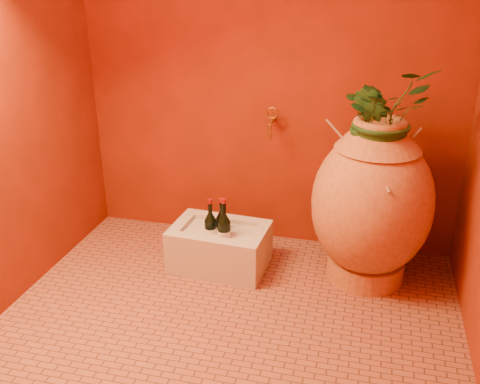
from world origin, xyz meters
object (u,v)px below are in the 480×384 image
(wine_bottle_a, at_px, (224,233))
(wine_bottle_b, at_px, (222,227))
(stone_basin, at_px, (220,248))
(amphora, at_px, (372,203))
(wine_bottle_c, at_px, (211,230))
(wall_tap, at_px, (272,121))

(wine_bottle_a, relative_size, wine_bottle_b, 1.13)
(wine_bottle_a, bearing_deg, stone_basin, 127.35)
(wine_bottle_a, xyz_separation_m, wine_bottle_b, (-0.04, 0.09, -0.01))
(stone_basin, bearing_deg, wine_bottle_b, 74.63)
(amphora, distance_m, wine_bottle_c, 1.00)
(stone_basin, distance_m, wine_bottle_a, 0.17)
(wine_bottle_c, bearing_deg, wall_tap, 55.26)
(wine_bottle_c, bearing_deg, stone_basin, 32.36)
(wine_bottle_a, xyz_separation_m, wall_tap, (0.20, 0.45, 0.60))
(amphora, height_order, wine_bottle_c, amphora)
(wine_bottle_a, distance_m, wine_bottle_b, 0.10)
(stone_basin, height_order, wine_bottle_c, wine_bottle_c)
(amphora, distance_m, wine_bottle_b, 0.94)
(amphora, bearing_deg, wine_bottle_c, -172.51)
(wine_bottle_c, bearing_deg, wine_bottle_a, -18.43)
(wine_bottle_a, bearing_deg, wall_tap, 66.68)
(stone_basin, height_order, wall_tap, wall_tap)
(wine_bottle_a, bearing_deg, amphora, 10.40)
(wine_bottle_a, height_order, wine_bottle_c, wine_bottle_a)
(amphora, height_order, stone_basin, amphora)
(wine_bottle_b, distance_m, wine_bottle_c, 0.08)
(wine_bottle_b, distance_m, wall_tap, 0.75)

